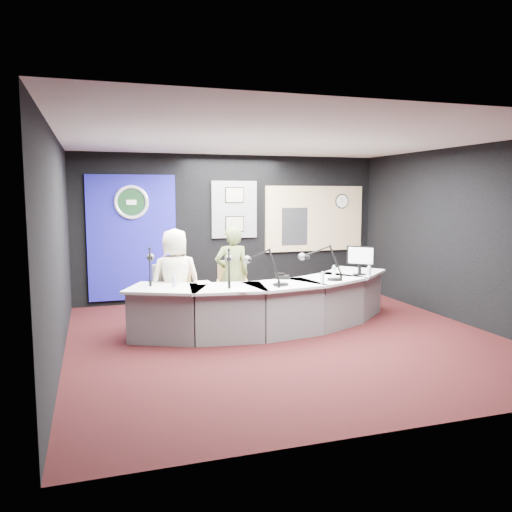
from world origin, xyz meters
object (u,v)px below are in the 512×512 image
object	(u,v)px
broadcast_desk	(270,305)
person_man	(175,280)
armchair_right	(232,292)
person_woman	(232,274)
armchair_left	(176,297)

from	to	relation	value
broadcast_desk	person_man	distance (m)	1.49
broadcast_desk	armchair_right	xyz separation A→B (m)	(-0.42, 0.66, 0.10)
armchair_right	person_woman	size ratio (longest dim) A/B	0.62
broadcast_desk	armchair_left	xyz separation A→B (m)	(-1.38, 0.38, 0.14)
armchair_left	person_woman	distance (m)	1.03
armchair_left	armchair_right	distance (m)	1.00
armchair_left	person_woman	bearing A→B (deg)	24.99
armchair_left	person_woman	size ratio (longest dim) A/B	0.67
broadcast_desk	person_man	world-z (taller)	person_man
armchair_left	person_man	world-z (taller)	person_man
armchair_right	person_man	distance (m)	1.04
armchair_right	person_man	size ratio (longest dim) A/B	0.62
broadcast_desk	armchair_left	distance (m)	1.44
person_woman	person_man	bearing A→B (deg)	17.99
broadcast_desk	person_woman	distance (m)	0.88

